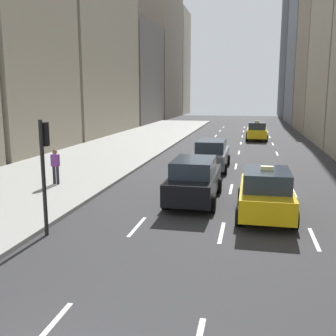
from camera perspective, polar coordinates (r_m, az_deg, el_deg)
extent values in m
cube|color=#9E9E99|center=(32.98, -6.62, 3.11)|extent=(8.00, 66.00, 0.15)
cube|color=white|center=(8.22, -17.17, -21.64)|extent=(0.12, 2.00, 0.01)
cube|color=white|center=(13.26, -4.50, -8.47)|extent=(0.12, 2.00, 0.01)
cube|color=white|center=(18.87, 0.61, -2.65)|extent=(0.12, 2.00, 0.01)
cube|color=white|center=(24.66, 3.32, 0.48)|extent=(0.12, 2.00, 0.01)
cube|color=white|center=(30.54, 4.99, 2.41)|extent=(0.12, 2.00, 0.01)
cube|color=white|center=(36.45, 6.13, 3.72)|extent=(0.12, 2.00, 0.01)
cube|color=white|center=(42.39, 6.95, 4.66)|extent=(0.12, 2.00, 0.01)
cube|color=white|center=(48.34, 7.57, 5.37)|extent=(0.12, 2.00, 0.01)
cube|color=white|center=(54.31, 8.05, 5.92)|extent=(0.12, 2.00, 0.01)
cube|color=white|center=(12.79, 7.79, -9.26)|extent=(0.12, 2.00, 0.01)
cube|color=white|center=(18.55, 9.13, -3.02)|extent=(0.12, 2.00, 0.01)
cube|color=white|center=(24.42, 9.83, 0.24)|extent=(0.12, 2.00, 0.01)
cube|color=white|center=(30.34, 10.25, 2.23)|extent=(0.12, 2.00, 0.01)
cube|color=white|center=(36.28, 10.54, 3.57)|extent=(0.12, 2.00, 0.01)
cube|color=white|center=(42.25, 10.74, 4.53)|extent=(0.12, 2.00, 0.01)
cube|color=white|center=(48.22, 10.90, 5.26)|extent=(0.12, 2.00, 0.01)
cube|color=white|center=(54.20, 11.02, 5.82)|extent=(0.12, 2.00, 0.01)
cube|color=white|center=(12.93, 20.44, -9.63)|extent=(0.12, 2.00, 0.01)
cube|color=white|center=(18.64, 17.77, -3.33)|extent=(0.12, 2.00, 0.01)
cube|color=white|center=(24.49, 16.39, -0.01)|extent=(0.12, 2.00, 0.01)
cube|color=white|center=(30.40, 15.53, 2.03)|extent=(0.12, 2.00, 0.01)
cube|color=white|center=(36.33, 14.96, 3.40)|extent=(0.12, 2.00, 0.01)
cube|color=white|center=(42.29, 14.55, 4.39)|extent=(0.12, 2.00, 0.01)
cube|color=white|center=(48.26, 14.23, 5.13)|extent=(0.12, 2.00, 0.01)
cube|color=white|center=(54.23, 13.99, 5.71)|extent=(0.12, 2.00, 0.01)
cube|color=#A89E89|center=(32.01, -21.91, 15.18)|extent=(6.00, 10.57, 14.60)
cube|color=#A89E89|center=(45.41, -11.44, 18.89)|extent=(6.00, 17.65, 22.08)
cube|color=slate|center=(60.85, -4.92, 13.43)|extent=(6.00, 14.36, 14.77)
cube|color=gray|center=(78.06, -1.29, 20.02)|extent=(6.00, 17.36, 34.24)
cube|color=#A89E89|center=(91.63, 0.88, 14.96)|extent=(6.00, 10.41, 22.63)
cube|color=gray|center=(65.99, 20.06, 15.93)|extent=(6.00, 14.83, 22.35)
cube|color=#4C515B|center=(82.94, 18.57, 17.54)|extent=(6.00, 17.01, 30.23)
cube|color=yellow|center=(39.03, 12.74, 5.01)|extent=(1.80, 4.40, 0.76)
cube|color=#28333D|center=(38.70, 12.79, 6.01)|extent=(1.58, 2.29, 0.64)
cube|color=#F2E599|center=(38.68, 12.81, 6.58)|extent=(0.44, 0.20, 0.14)
cylinder|color=black|center=(40.42, 11.41, 4.70)|extent=(0.22, 0.66, 0.66)
cylinder|color=black|center=(40.44, 13.97, 4.60)|extent=(0.22, 0.66, 0.66)
cylinder|color=black|center=(37.70, 11.37, 4.30)|extent=(0.22, 0.66, 0.66)
cylinder|color=black|center=(37.73, 14.11, 4.19)|extent=(0.22, 0.66, 0.66)
cube|color=yellow|center=(14.65, 13.96, -4.03)|extent=(1.80, 4.40, 0.76)
cube|color=#28333D|center=(14.24, 14.12, -1.56)|extent=(1.58, 2.29, 0.64)
cube|color=#F2E599|center=(14.16, 14.19, -0.02)|extent=(0.44, 0.20, 0.14)
cylinder|color=black|center=(16.06, 10.52, -4.01)|extent=(0.22, 0.66, 0.66)
cylinder|color=black|center=(16.13, 16.94, -4.24)|extent=(0.22, 0.66, 0.66)
cylinder|color=black|center=(13.43, 10.22, -6.90)|extent=(0.22, 0.66, 0.66)
cylinder|color=black|center=(13.52, 17.93, -7.15)|extent=(0.22, 0.66, 0.66)
cube|color=black|center=(16.24, 3.86, -2.19)|extent=(1.80, 4.88, 0.83)
cube|color=#28333D|center=(15.81, 3.75, 0.17)|extent=(1.58, 2.54, 0.64)
cylinder|color=black|center=(17.93, 1.67, -2.30)|extent=(0.22, 0.66, 0.66)
cylinder|color=black|center=(17.71, 7.42, -2.55)|extent=(0.22, 0.66, 0.66)
cylinder|color=black|center=(15.05, -0.37, -4.82)|extent=(0.22, 0.66, 0.66)
cylinder|color=black|center=(14.79, 6.49, -5.17)|extent=(0.22, 0.66, 0.66)
cube|color=#565B66|center=(23.22, 6.32, 1.60)|extent=(1.80, 4.86, 0.79)
cube|color=#28333D|center=(22.83, 6.29, 3.25)|extent=(1.58, 2.53, 0.64)
cylinder|color=black|center=(24.86, 4.58, 1.30)|extent=(0.22, 0.66, 0.66)
cylinder|color=black|center=(24.70, 8.72, 1.15)|extent=(0.22, 0.66, 0.66)
cylinder|color=black|center=(21.92, 3.57, 0.06)|extent=(0.22, 0.66, 0.66)
cylinder|color=black|center=(21.74, 8.27, -0.12)|extent=(0.22, 0.66, 0.66)
cylinder|color=#23232D|center=(19.38, -16.19, -0.99)|extent=(0.14, 0.14, 0.86)
cylinder|color=#23232D|center=(19.30, -15.71, -1.01)|extent=(0.14, 0.14, 0.86)
cube|color=#72338C|center=(19.22, -16.06, 1.08)|extent=(0.36, 0.22, 0.56)
sphere|color=brown|center=(19.16, -16.12, 2.26)|extent=(0.22, 0.22, 0.22)
cylinder|color=black|center=(12.56, -17.60, -1.52)|extent=(0.12, 0.12, 3.60)
cube|color=black|center=(12.52, -17.55, 4.70)|extent=(0.24, 0.20, 0.72)
sphere|color=red|center=(12.59, -17.36, 5.79)|extent=(0.14, 0.14, 0.14)
sphere|color=#4C3F14|center=(12.61, -17.30, 4.75)|extent=(0.14, 0.14, 0.14)
sphere|color=#198C2D|center=(12.64, -17.25, 3.72)|extent=(0.14, 0.14, 0.14)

